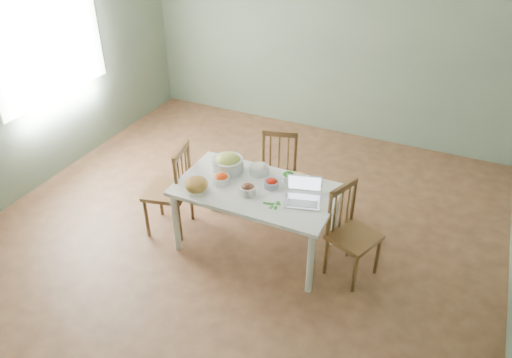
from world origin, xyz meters
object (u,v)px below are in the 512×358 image
at_px(chair_right, 355,235).
at_px(laptop, 303,193).
at_px(dining_table, 256,218).
at_px(chair_left, 167,189).
at_px(bowl_squash, 228,163).
at_px(bread_boule, 196,184).
at_px(chair_far, 277,177).

relative_size(chair_right, laptop, 2.84).
bearing_deg(dining_table, chair_left, -174.12).
bearing_deg(chair_right, chair_left, 115.31).
xyz_separation_m(dining_table, laptop, (0.46, -0.03, 0.45)).
bearing_deg(bowl_squash, bread_boule, -102.81).
xyz_separation_m(chair_right, bread_boule, (-1.40, -0.28, 0.31)).
bearing_deg(bread_boule, chair_far, 64.01).
relative_size(chair_left, bowl_squash, 3.21).
distance_m(chair_far, laptop, 0.88).
bearing_deg(bread_boule, laptop, 13.83).
xyz_separation_m(chair_left, bowl_squash, (0.55, 0.26, 0.29)).
bearing_deg(laptop, bread_boule, 178.53).
relative_size(chair_far, chair_left, 0.93).
bearing_deg(bread_boule, bowl_squash, 77.19).
bearing_deg(laptop, chair_left, 167.29).
distance_m(chair_left, chair_right, 1.86).
bearing_deg(chair_far, laptop, -67.16).
height_order(chair_left, bowl_squash, chair_left).
bearing_deg(chair_far, chair_right, -46.32).
height_order(dining_table, laptop, laptop).
bearing_deg(chair_right, laptop, 118.29).
xyz_separation_m(chair_far, chair_left, (-0.87, -0.70, 0.04)).
relative_size(dining_table, chair_far, 1.65).
xyz_separation_m(bowl_squash, laptop, (0.83, -0.20, 0.02)).
height_order(chair_far, bread_boule, chair_far).
xyz_separation_m(dining_table, bread_boule, (-0.47, -0.26, 0.41)).
relative_size(dining_table, chair_right, 1.64).
distance_m(chair_far, chair_left, 1.12).
bearing_deg(bowl_squash, dining_table, -23.85).
relative_size(chair_far, chair_right, 1.00).
height_order(dining_table, bowl_squash, bowl_squash).
bearing_deg(dining_table, chair_right, 1.39).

